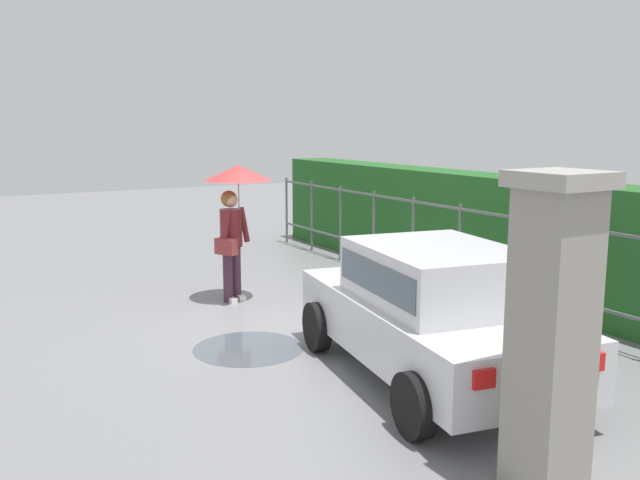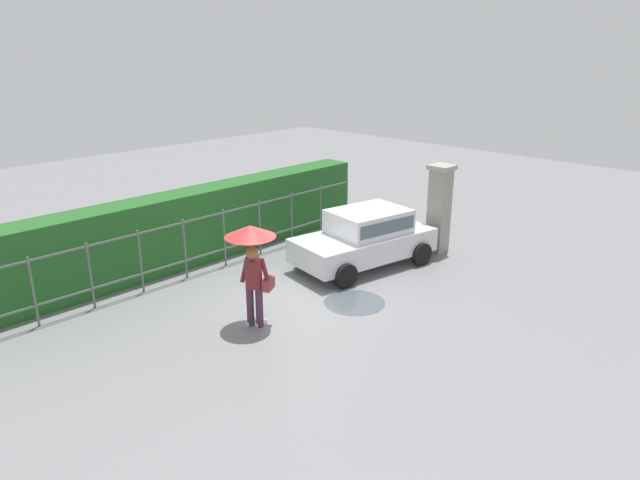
% 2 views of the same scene
% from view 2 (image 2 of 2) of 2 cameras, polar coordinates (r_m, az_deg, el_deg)
% --- Properties ---
extents(ground_plane, '(40.00, 40.00, 0.00)m').
position_cam_2_polar(ground_plane, '(13.05, -2.30, -5.80)').
color(ground_plane, slate).
extents(car, '(3.94, 2.37, 1.48)m').
position_cam_2_polar(car, '(14.70, 4.56, 0.42)').
color(car, silver).
rests_on(car, ground).
extents(pedestrian, '(1.02, 1.02, 2.11)m').
position_cam_2_polar(pedestrian, '(11.35, -6.78, -1.07)').
color(pedestrian, '#47283D').
rests_on(pedestrian, ground).
extents(gate_pillar, '(0.60, 0.60, 2.42)m').
position_cam_2_polar(gate_pillar, '(15.90, 11.78, 3.16)').
color(gate_pillar, gray).
rests_on(gate_pillar, ground).
extents(fence_section, '(10.68, 0.05, 1.50)m').
position_cam_2_polar(fence_section, '(14.53, -11.37, -0.04)').
color(fence_section, '#59605B').
rests_on(fence_section, ground).
extents(hedge_row, '(11.63, 0.90, 1.90)m').
position_cam_2_polar(hedge_row, '(15.19, -13.29, 1.15)').
color(hedge_row, '#235B23').
rests_on(hedge_row, ground).
extents(puddle_near, '(1.37, 1.37, 0.00)m').
position_cam_2_polar(puddle_near, '(12.85, 3.45, -6.23)').
color(puddle_near, '#4C545B').
rests_on(puddle_near, ground).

